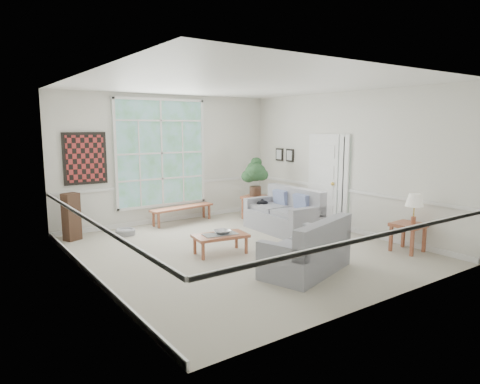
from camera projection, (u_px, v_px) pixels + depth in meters
name	position (u px, v px, depth m)	size (l,w,h in m)	color
floor	(242.00, 250.00, 7.95)	(5.50, 6.00, 0.01)	#A69F8E
ceiling	(242.00, 84.00, 7.50)	(5.50, 6.00, 0.02)	white
wall_back	(169.00, 159.00, 10.15)	(5.50, 0.02, 3.00)	silver
wall_front	(382.00, 189.00, 5.30)	(5.50, 0.02, 3.00)	silver
wall_left	(87.00, 180.00, 6.16)	(0.02, 6.00, 3.00)	silver
wall_right	(345.00, 162.00, 9.29)	(0.02, 6.00, 3.00)	silver
window_back	(162.00, 153.00, 9.98)	(2.30, 0.08, 2.40)	white
entry_door	(323.00, 180.00, 9.82)	(0.08, 0.90, 2.10)	white
door_sidelight	(344.00, 178.00, 9.30)	(0.08, 0.26, 1.90)	white
wall_art	(85.00, 158.00, 8.98)	(0.90, 0.06, 1.10)	#591E1C
wall_frame_near	(290.00, 155.00, 10.67)	(0.04, 0.26, 0.32)	black
wall_frame_far	(279.00, 154.00, 11.00)	(0.04, 0.26, 0.32)	black
loveseat_right	(283.00, 210.00, 9.26)	(0.90, 1.73, 0.94)	gray
loveseat_front	(306.00, 245.00, 6.69)	(1.58, 0.82, 0.85)	gray
coffee_table	(221.00, 244.00, 7.66)	(0.95, 0.52, 0.36)	#9C5337
pewter_bowl	(222.00, 232.00, 7.67)	(0.35, 0.35, 0.09)	gray
window_bench	(182.00, 215.00, 10.15)	(1.63, 0.32, 0.38)	#9C5337
end_table	(256.00, 207.00, 10.59)	(0.57, 0.57, 0.57)	#9C5337
houseplant	(255.00, 177.00, 10.46)	(0.56, 0.56, 0.96)	#264A28
side_table	(408.00, 237.00, 7.79)	(0.52, 0.52, 0.53)	#9C5337
table_lamp	(414.00, 209.00, 7.71)	(0.32, 0.32, 0.54)	white
pet_bed	(125.00, 232.00, 9.03)	(0.42, 0.42, 0.12)	gray
floor_speaker	(71.00, 217.00, 8.55)	(0.30, 0.23, 0.96)	#3B2519
cat	(262.00, 203.00, 9.70)	(0.30, 0.21, 0.14)	black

